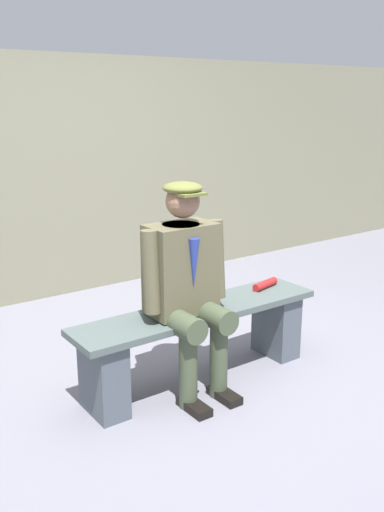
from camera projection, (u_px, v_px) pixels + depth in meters
The scene contains 5 objects.
ground_plane at pixel (199, 379), 3.69m from camera, with size 30.00×30.00×0.00m, color slate.
bench at pixel (199, 335), 3.61m from camera, with size 1.68×0.38×0.49m.
seated_man at pixel (186, 280), 3.38m from camera, with size 0.58×0.54×1.30m.
rolled_magazine at pixel (265, 284), 3.93m from camera, with size 0.05×0.05×0.23m, color #B21E1E.
stadium_wall at pixel (55, 178), 5.13m from camera, with size 12.00×0.24×2.15m, color gray.
Camera 1 is at (1.98, 2.69, 1.76)m, focal length 39.78 mm.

